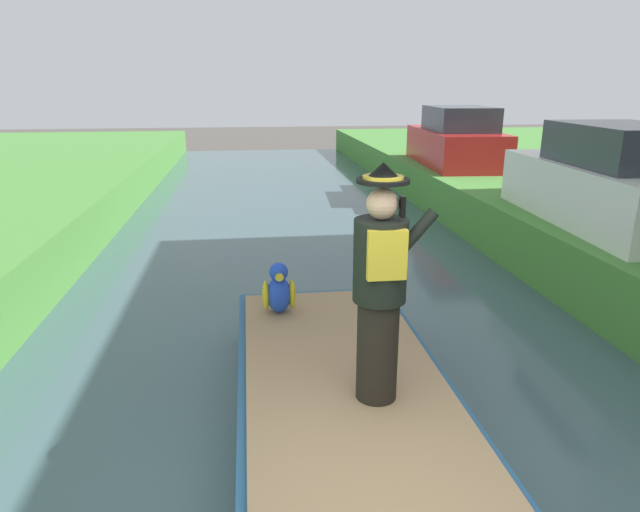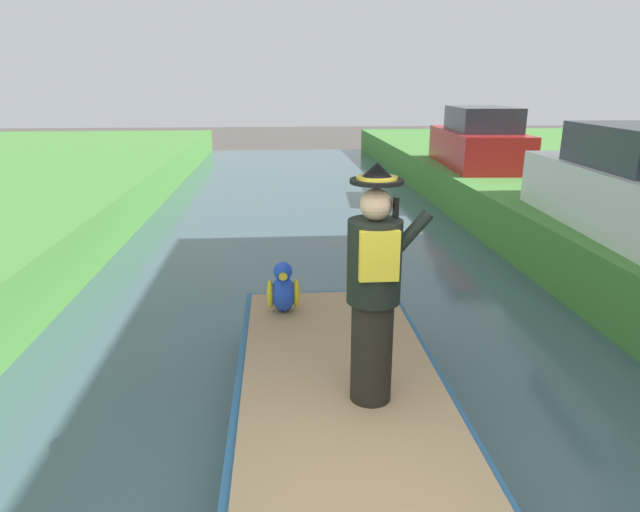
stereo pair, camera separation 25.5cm
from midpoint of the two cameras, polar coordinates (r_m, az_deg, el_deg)
The scene contains 5 objects.
boat at distance 5.02m, azimuth 3.55°, elevation -15.00°, with size 1.80×4.20×0.61m.
person_pirate at distance 4.14m, azimuth 7.34°, elevation -3.30°, with size 0.61×0.42×1.85m.
parrot_plush at distance 5.99m, azimuth -2.57°, elevation -3.53°, with size 0.36×0.35×0.57m.
parked_car_white at distance 9.50m, azimuth 30.08°, elevation 6.31°, with size 1.93×4.09×1.50m.
parked_car_red at distance 15.27m, azimuth 16.42°, elevation 11.22°, with size 1.96×4.10×1.50m.
Camera 2 is at (-0.50, -2.46, 3.08)m, focal length 31.18 mm.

